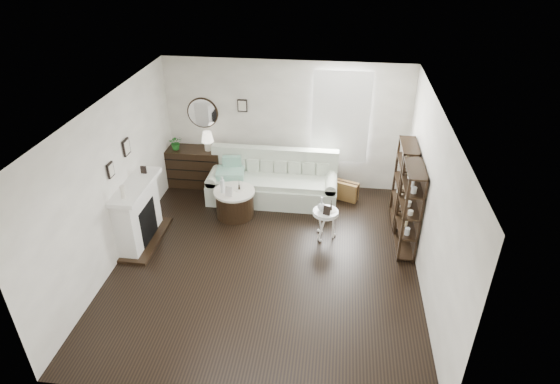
# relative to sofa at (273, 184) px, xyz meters

# --- Properties ---
(room) EXTENTS (5.50, 5.50, 5.50)m
(room) POSITION_rel_sofa_xyz_m (0.92, 0.62, 1.26)
(room) COLOR black
(room) RESTS_ON ground
(fireplace) EXTENTS (0.50, 1.40, 1.84)m
(fireplace) POSITION_rel_sofa_xyz_m (-2.13, -1.78, 0.20)
(fireplace) COLOR white
(fireplace) RESTS_ON ground
(shelf_unit_far) EXTENTS (0.30, 0.80, 1.60)m
(shelf_unit_far) POSITION_rel_sofa_xyz_m (2.52, -0.53, 0.47)
(shelf_unit_far) COLOR black
(shelf_unit_far) RESTS_ON ground
(shelf_unit_near) EXTENTS (0.30, 0.80, 1.60)m
(shelf_unit_near) POSITION_rel_sofa_xyz_m (2.52, -1.43, 0.47)
(shelf_unit_near) COLOR black
(shelf_unit_near) RESTS_ON ground
(sofa) EXTENTS (2.61, 0.90, 1.01)m
(sofa) POSITION_rel_sofa_xyz_m (0.00, 0.00, 0.00)
(sofa) COLOR beige
(sofa) RESTS_ON ground
(quilt) EXTENTS (0.61, 0.52, 0.14)m
(quilt) POSITION_rel_sofa_xyz_m (-0.85, -0.13, 0.26)
(quilt) COLOR #268C6D
(quilt) RESTS_ON sofa
(suitcase) EXTENTS (0.62, 0.39, 0.39)m
(suitcase) POSITION_rel_sofa_xyz_m (1.45, 0.16, -0.14)
(suitcase) COLOR brown
(suitcase) RESTS_ON ground
(dresser) EXTENTS (1.25, 0.53, 0.83)m
(dresser) POSITION_rel_sofa_xyz_m (-1.79, 0.39, 0.08)
(dresser) COLOR black
(dresser) RESTS_ON ground
(table_lamp) EXTENTS (0.31, 0.31, 0.41)m
(table_lamp) POSITION_rel_sofa_xyz_m (-1.42, 0.39, 0.70)
(table_lamp) COLOR beige
(table_lamp) RESTS_ON dresser
(potted_plant) EXTENTS (0.34, 0.32, 0.31)m
(potted_plant) POSITION_rel_sofa_xyz_m (-2.10, 0.34, 0.65)
(potted_plant) COLOR #1B601D
(potted_plant) RESTS_ON dresser
(drum_table) EXTENTS (0.79, 0.79, 0.55)m
(drum_table) POSITION_rel_sofa_xyz_m (-0.64, -0.75, -0.06)
(drum_table) COLOR black
(drum_table) RESTS_ON ground
(pedestal_table) EXTENTS (0.46, 0.46, 0.56)m
(pedestal_table) POSITION_rel_sofa_xyz_m (1.12, -1.25, 0.17)
(pedestal_table) COLOR white
(pedestal_table) RESTS_ON ground
(eiffel_drum) EXTENTS (0.12, 0.12, 0.18)m
(eiffel_drum) POSITION_rel_sofa_xyz_m (-0.55, -0.69, 0.30)
(eiffel_drum) COLOR black
(eiffel_drum) RESTS_ON drum_table
(bottle_drum) EXTENTS (0.08, 0.08, 0.33)m
(bottle_drum) POSITION_rel_sofa_xyz_m (-0.84, -0.83, 0.38)
(bottle_drum) COLOR silver
(bottle_drum) RESTS_ON drum_table
(card_frame_drum) EXTENTS (0.15, 0.10, 0.19)m
(card_frame_drum) POSITION_rel_sofa_xyz_m (-0.69, -0.94, 0.31)
(card_frame_drum) COLOR silver
(card_frame_drum) RESTS_ON drum_table
(eiffel_ped) EXTENTS (0.14, 0.14, 0.18)m
(eiffel_ped) POSITION_rel_sofa_xyz_m (1.21, -1.22, 0.31)
(eiffel_ped) COLOR black
(eiffel_ped) RESTS_ON pedestal_table
(flask_ped) EXTENTS (0.14, 0.14, 0.26)m
(flask_ped) POSITION_rel_sofa_xyz_m (1.04, -1.23, 0.35)
(flask_ped) COLOR silver
(flask_ped) RESTS_ON pedestal_table
(card_frame_ped) EXTENTS (0.13, 0.09, 0.17)m
(card_frame_ped) POSITION_rel_sofa_xyz_m (1.14, -1.37, 0.31)
(card_frame_ped) COLOR black
(card_frame_ped) RESTS_ON pedestal_table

